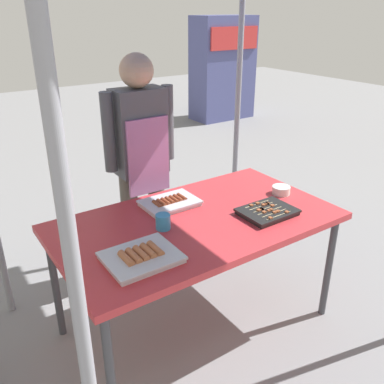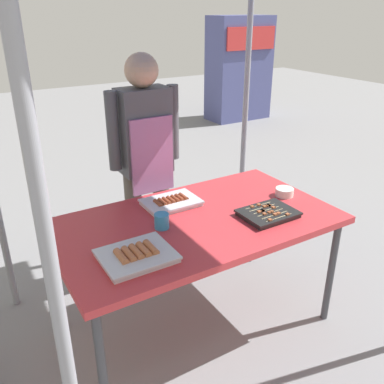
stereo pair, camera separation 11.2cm
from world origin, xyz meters
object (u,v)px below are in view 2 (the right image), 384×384
Objects in this scene: tray_grilled_sausages at (137,255)px; condiment_bowl at (284,192)px; stall_table at (197,227)px; drink_cup_near_edge at (162,221)px; vendor_woman at (146,152)px; tray_meat_skewers at (268,214)px; tray_pork_links at (171,202)px; neighbor_stall_left at (239,69)px.

condiment_bowl is (1.11, 0.18, 0.01)m from tray_grilled_sausages.
stall_table is 0.65m from condiment_bowl.
vendor_woman reaches higher than drink_cup_near_edge.
tray_meat_skewers is 0.96m from vendor_woman.
tray_meat_skewers is (0.37, -0.18, 0.07)m from stall_table.
drink_cup_near_edge reaches higher than tray_pork_links.
tray_grilled_sausages reaches higher than condiment_bowl.
tray_grilled_sausages is 0.32m from drink_cup_near_edge.
neighbor_stall_left is (2.82, 4.21, 0.10)m from condiment_bowl.
condiment_bowl is (0.28, 0.17, 0.01)m from tray_meat_skewers.
condiment_bowl is at bearing -20.37° from tray_pork_links.
stall_table is 5.45m from neighbor_stall_left.
stall_table is at bearing -81.33° from tray_pork_links.
drink_cup_near_edge is (0.24, 0.21, 0.02)m from tray_grilled_sausages.
condiment_bowl reaches higher than stall_table.
vendor_woman is at bearing 131.37° from condiment_bowl.
condiment_bowl is at bearing -1.54° from stall_table.
tray_meat_skewers is at bearing -26.19° from stall_table.
tray_pork_links reaches higher than tray_meat_skewers.
tray_grilled_sausages is 4.10× the size of drink_cup_near_edge.
tray_meat_skewers is at bearing -45.85° from tray_pork_links.
tray_pork_links is 0.21× the size of vendor_woman.
drink_cup_near_edge is 5.58m from neighbor_stall_left.
vendor_woman is 4.91m from neighbor_stall_left.
drink_cup_near_edge is at bearing 177.03° from stall_table.
tray_pork_links is 5.29m from neighbor_stall_left.
condiment_bowl is 0.97m from vendor_woman.
tray_pork_links is 0.29m from drink_cup_near_edge.
drink_cup_near_edge reaches higher than stall_table.
tray_meat_skewers is 2.70× the size of condiment_bowl.
vendor_woman is at bearing 70.99° from drink_cup_near_edge.
neighbor_stall_left is at bearing 50.42° from stall_table.
tray_grilled_sausages reaches higher than stall_table.
tray_meat_skewers reaches higher than stall_table.
tray_pork_links is 0.73m from condiment_bowl.
tray_pork_links reaches higher than stall_table.
tray_grilled_sausages is 1.04× the size of tray_pork_links.
tray_grilled_sausages is 0.22× the size of vendor_woman.
drink_cup_near_edge is 0.05× the size of neighbor_stall_left.
drink_cup_near_edge is at bearing 40.68° from tray_grilled_sausages.
neighbor_stall_left is (3.93, 4.40, 0.10)m from tray_grilled_sausages.
vendor_woman is (0.02, 0.70, 0.25)m from stall_table.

